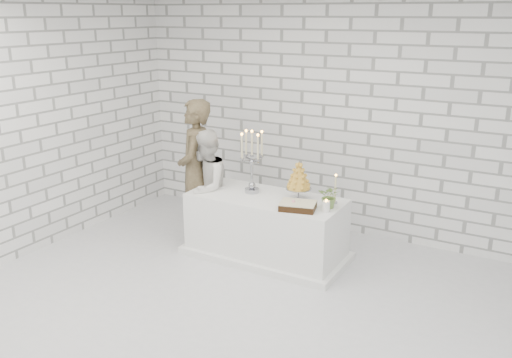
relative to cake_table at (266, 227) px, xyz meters
name	(u,v)px	position (x,y,z in m)	size (l,w,h in m)	color
ground	(246,315)	(0.47, -1.26, -0.38)	(6.00, 5.00, 0.01)	silver
wall_back	(346,119)	(0.47, 1.24, 1.12)	(6.00, 0.01, 3.00)	white
wall_left	(20,130)	(-2.53, -1.26, 1.12)	(0.01, 5.00, 3.00)	white
cake_table	(266,227)	(0.00, 0.00, 0.00)	(1.80, 0.80, 0.75)	white
groom	(195,171)	(-1.03, 0.04, 0.52)	(0.66, 0.43, 1.80)	#493B27
bride	(206,188)	(-0.84, -0.02, 0.35)	(0.71, 0.55, 1.45)	white
candelabra	(252,162)	(-0.22, 0.06, 0.75)	(0.31, 0.31, 0.75)	#9899A2
croquembouche	(299,181)	(0.37, 0.08, 0.60)	(0.30, 0.30, 0.46)	#B58326
chocolate_cake	(298,206)	(0.50, -0.20, 0.42)	(0.38, 0.27, 0.08)	black
pillar_candle	(326,207)	(0.80, -0.12, 0.44)	(0.08, 0.08, 0.12)	white
extra_taper	(335,190)	(0.78, 0.18, 0.54)	(0.06, 0.06, 0.32)	beige
flowers	(330,196)	(0.78, 0.01, 0.51)	(0.24, 0.21, 0.26)	#53793B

